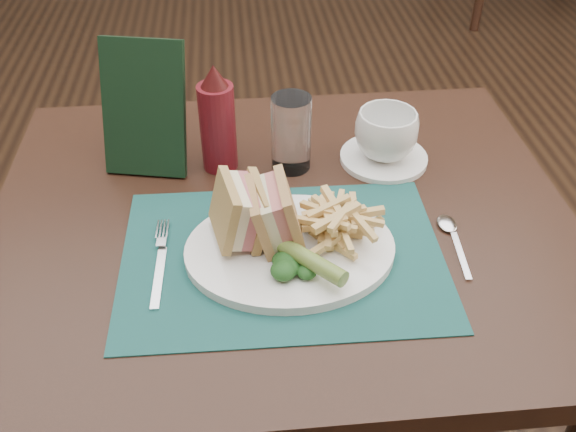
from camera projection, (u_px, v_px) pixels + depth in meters
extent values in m
plane|color=black|center=(269.00, 309.00, 1.85)|extent=(7.00, 7.00, 0.00)
cube|color=#164844|center=(283.00, 257.00, 0.91)|extent=(0.46, 0.33, 0.00)
cylinder|color=#58722B|center=(309.00, 260.00, 0.85)|extent=(0.10, 0.11, 0.03)
cylinder|color=white|center=(384.00, 158.00, 1.10)|extent=(0.19, 0.19, 0.01)
imported|color=white|center=(386.00, 135.00, 1.08)|extent=(0.14, 0.14, 0.08)
cylinder|color=white|center=(291.00, 133.00, 1.05)|extent=(0.07, 0.07, 0.13)
cube|color=black|center=(144.00, 108.00, 1.03)|extent=(0.15, 0.11, 0.22)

